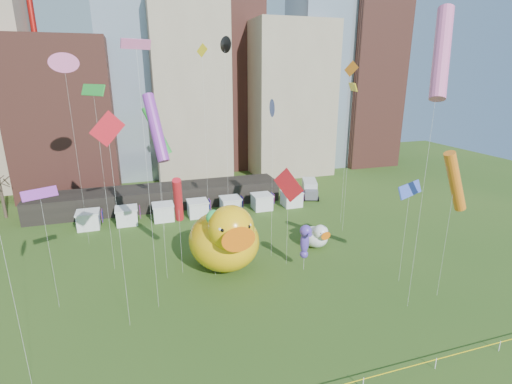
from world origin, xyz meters
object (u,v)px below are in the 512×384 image
object	(u,v)px
seahorse_green	(214,228)
seahorse_purple	(305,239)
box_truck	(310,188)
small_duck	(316,236)
big_duck	(225,238)

from	to	relation	value
seahorse_green	seahorse_purple	bearing A→B (deg)	-25.43
box_truck	seahorse_green	bearing A→B (deg)	-114.40
seahorse_green	seahorse_purple	world-z (taller)	seahorse_green
small_duck	seahorse_purple	xyz separation A→B (m)	(-3.78, -4.84, 2.19)
big_duck	seahorse_purple	bearing A→B (deg)	-22.22
small_duck	seahorse_purple	distance (m)	6.52
big_duck	small_duck	size ratio (longest dim) A/B	2.39
small_duck	seahorse_purple	world-z (taller)	seahorse_purple
seahorse_purple	box_truck	world-z (taller)	seahorse_purple
big_duck	box_truck	xyz separation A→B (m)	(19.86, 20.79, -2.29)
small_duck	seahorse_green	xyz separation A→B (m)	(-13.14, -2.97, 3.91)
seahorse_purple	big_duck	bearing A→B (deg)	157.34
seahorse_green	box_truck	distance (m)	30.73
seahorse_purple	seahorse_green	bearing A→B (deg)	166.00
seahorse_green	box_truck	world-z (taller)	seahorse_green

